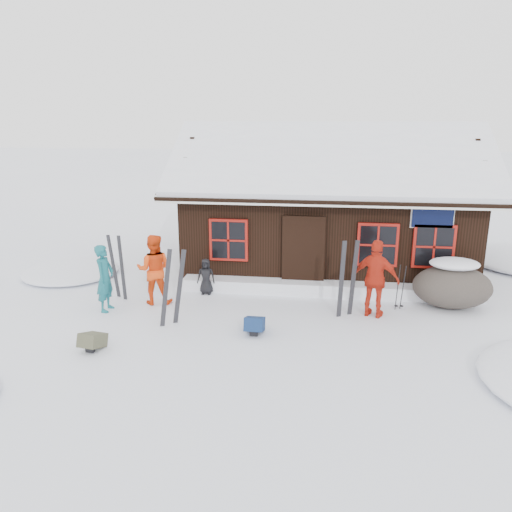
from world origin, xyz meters
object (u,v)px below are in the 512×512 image
Objects in this scene: skier_teal at (105,278)px; ski_pair_left at (173,288)px; ski_poles at (400,288)px; backpack_olive at (93,343)px; skier_crouched at (206,276)px; skier_orange_left at (154,269)px; backpack_blue at (255,327)px; boulder at (452,285)px; skier_orange_right at (376,279)px.

ski_pair_left is at bearing -106.95° from skier_teal.
backpack_olive is (-6.43, -3.08, -0.40)m from ski_poles.
skier_teal reaches higher than skier_crouched.
skier_orange_left is 3.46× the size of backpack_olive.
backpack_blue is 1.05× the size of backpack_olive.
boulder is 5.10m from backpack_blue.
backpack_blue is at bearing -27.91° from ski_pair_left.
skier_crouched is 3.86m from backpack_olive.
skier_orange_right is (5.37, -0.17, 0.04)m from skier_orange_left.
skier_teal is 3.89m from backpack_blue.
boulder is 3.70× the size of backpack_olive.
boulder is 1.05× the size of ski_pair_left.
ski_poles reaches higher than backpack_olive.
skier_crouched is at bearing -54.43° from skier_teal.
skier_crouched is 0.82× the size of ski_poles.
skier_teal is at bearing -170.90° from boulder.
skier_orange_right is 1.93× the size of skier_crouched.
skier_orange_left is 0.96× the size of skier_orange_right.
skier_crouched is at bearing 8.81° from skier_orange_right.
skier_crouched reaches higher than backpack_olive.
ski_poles is at bearing 30.05° from backpack_blue.
skier_orange_left is 3.19m from backpack_blue.
backpack_blue is at bearing 30.27° from backpack_olive.
skier_orange_right is 3.45× the size of backpack_blue.
skier_teal is 1.95m from ski_pair_left.
skier_orange_left reaches higher than skier_crouched.
boulder is at bearing 26.13° from backpack_blue.
skier_crouched is (-4.26, 1.00, -0.44)m from skier_orange_right.
ski_pair_left reaches higher than backpack_blue.
backpack_olive is (-0.40, -2.70, -0.74)m from skier_orange_left.
skier_orange_left reaches higher than skier_teal.
skier_crouched is at bearing 125.22° from backpack_blue.
boulder is 1.32m from ski_poles.
skier_orange_right is 1.59× the size of ski_poles.
skier_teal is at bearing 26.19° from skier_orange_right.
backpack_olive is at bearing -156.20° from boulder.
skier_orange_left is at bearing 151.83° from backpack_blue.
skier_orange_right is 3.06m from backpack_blue.
skier_orange_left is 0.94× the size of boulder.
backpack_blue is (1.61, -2.33, -0.33)m from skier_crouched.
backpack_blue is 3.35m from backpack_olive.
backpack_blue is (1.88, -0.26, -0.71)m from ski_pair_left.
skier_teal is 8.42m from boulder.
ski_poles is (5.18, 1.60, -0.31)m from ski_pair_left.
skier_teal reaches higher than backpack_blue.
boulder is at bearing -3.86° from skier_crouched.
skier_teal is at bearing 142.23° from ski_pair_left.
skier_orange_right is 0.93m from ski_poles.
boulder is 6.75m from ski_pair_left.
backpack_blue is at bearing 48.61° from skier_orange_right.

